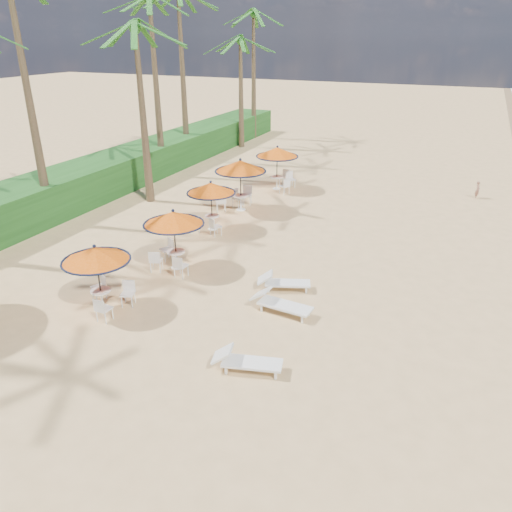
{
  "coord_description": "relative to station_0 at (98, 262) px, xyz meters",
  "views": [
    {
      "loc": [
        4.87,
        -10.97,
        8.1
      ],
      "look_at": [
        -1.26,
        3.07,
        1.2
      ],
      "focal_mm": 35.0,
      "sensor_mm": 36.0,
      "label": 1
    }
  ],
  "objects": [
    {
      "name": "palm_6",
      "position": [
        -6.39,
        24.08,
        5.44
      ],
      "size": [
        5.0,
        5.0,
        7.78
      ],
      "color": "brown",
      "rests_on": "ground"
    },
    {
      "name": "station_3",
      "position": [
        -0.14,
        10.54,
        0.29
      ],
      "size": [
        2.5,
        2.5,
        2.61
      ],
      "color": "black",
      "rests_on": "ground"
    },
    {
      "name": "lounger_mid",
      "position": [
        5.24,
        2.01,
        -1.29
      ],
      "size": [
        2.04,
        0.81,
        0.71
      ],
      "rotation": [
        0.0,
        0.0,
        -0.09
      ],
      "color": "white",
      "rests_on": "ground"
    },
    {
      "name": "scrub_hedge",
      "position": [
        -8.33,
        11.16,
        -0.72
      ],
      "size": [
        3.0,
        40.0,
        1.8
      ],
      "primitive_type": "cube",
      "color": "#194716",
      "rests_on": "ground"
    },
    {
      "name": "station_4",
      "position": [
        0.31,
        14.63,
        0.17
      ],
      "size": [
        2.35,
        2.35,
        2.45
      ],
      "color": "black",
      "rests_on": "ground"
    },
    {
      "name": "palm_5",
      "position": [
        -7.95,
        18.58,
        7.93
      ],
      "size": [
        5.0,
        5.0,
        10.42
      ],
      "color": "brown",
      "rests_on": "ground"
    },
    {
      "name": "lounger_near",
      "position": [
        5.5,
        -1.14,
        -1.31
      ],
      "size": [
        1.91,
        1.01,
        0.66
      ],
      "rotation": [
        0.0,
        0.0,
        0.25
      ],
      "color": "white",
      "rests_on": "ground"
    },
    {
      "name": "palm_7",
      "position": [
        -7.0,
        27.78,
        7.17
      ],
      "size": [
        5.0,
        5.0,
        9.61
      ],
      "color": "brown",
      "rests_on": "ground"
    },
    {
      "name": "ground",
      "position": [
        5.17,
        0.16,
        -1.62
      ],
      "size": [
        160.0,
        160.0,
        0.0
      ],
      "primitive_type": "plane",
      "color": "tan",
      "rests_on": "ground"
    },
    {
      "name": "palm_4",
      "position": [
        -7.28,
        14.52,
        7.5
      ],
      "size": [
        5.0,
        5.0,
        9.97
      ],
      "color": "brown",
      "rests_on": "ground"
    },
    {
      "name": "station_0",
      "position": [
        0.0,
        0.0,
        0.0
      ],
      "size": [
        2.12,
        2.12,
        2.21
      ],
      "color": "black",
      "rests_on": "ground"
    },
    {
      "name": "station_2",
      "position": [
        -0.12,
        7.51,
        0.09
      ],
      "size": [
        2.15,
        2.15,
        2.25
      ],
      "color": "black",
      "rests_on": "ground"
    },
    {
      "name": "lounger_far",
      "position": [
        4.79,
        3.45,
        -1.32
      ],
      "size": [
        1.89,
        1.15,
        0.65
      ],
      "rotation": [
        0.0,
        0.0,
        0.35
      ],
      "color": "white",
      "rests_on": "ground"
    },
    {
      "name": "station_1",
      "position": [
        0.51,
        3.46,
        0.08
      ],
      "size": [
        2.23,
        2.23,
        2.33
      ],
      "color": "black",
      "rests_on": "ground"
    },
    {
      "name": "palm_3",
      "position": [
        -5.05,
        9.93,
        6.16
      ],
      "size": [
        5.0,
        5.0,
        8.54
      ],
      "color": "brown",
      "rests_on": "ground"
    },
    {
      "name": "person",
      "position": [
        10.61,
        17.3,
        -1.13
      ],
      "size": [
        0.23,
        0.35,
        0.97
      ],
      "primitive_type": "imported",
      "rotation": [
        0.0,
        0.0,
        1.58
      ],
      "color": "#94604B",
      "rests_on": "ground"
    }
  ]
}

